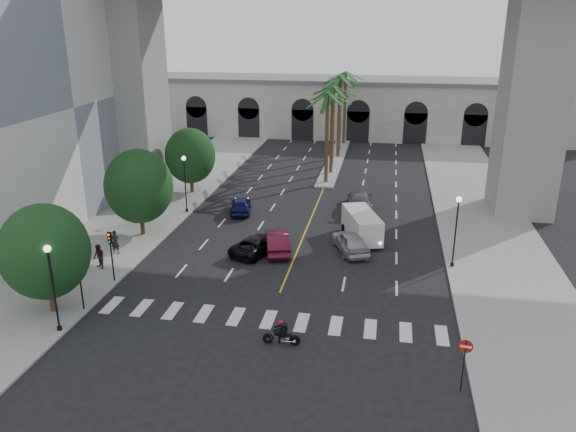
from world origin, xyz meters
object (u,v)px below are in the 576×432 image
object	(u,v)px
traffic_signal_near	(79,274)
car_b	(277,241)
pedestrian_a	(115,242)
traffic_signal_far	(111,248)
car_a	(350,242)
pedestrian_b	(99,257)
lamp_post_left_far	(185,179)
car_d	(360,200)
motorcycle_rider	(283,334)
cargo_van	(362,225)
do_not_enter_sign	(465,354)
lamp_post_left_near	(52,281)
lamp_post_right	(456,226)
car_c	(257,245)
car_e	(241,205)

from	to	relation	value
traffic_signal_near	car_b	xyz separation A→B (m)	(9.80, 11.22, -1.70)
traffic_signal_near	pedestrian_a	world-z (taller)	traffic_signal_near
traffic_signal_far	car_a	xyz separation A→B (m)	(15.30, 8.16, -1.70)
pedestrian_b	lamp_post_left_far	bearing A→B (deg)	119.16
lamp_post_left_far	car_d	xyz separation A→B (m)	(15.47, 4.28, -2.40)
motorcycle_rider	pedestrian_a	distance (m)	17.62
car_a	pedestrian_b	distance (m)	18.40
car_b	cargo_van	world-z (taller)	cargo_van
pedestrian_a	do_not_enter_sign	bearing A→B (deg)	-29.85
lamp_post_left_near	lamp_post_right	xyz separation A→B (m)	(22.80, 13.00, 0.00)
traffic_signal_near	car_a	size ratio (longest dim) A/B	0.77
motorcycle_rider	car_b	distance (m)	13.03
car_a	car_d	distance (m)	10.62
lamp_post_left_near	traffic_signal_near	bearing A→B (deg)	87.71
pedestrian_b	car_c	bearing A→B (deg)	63.26
car_d	pedestrian_a	size ratio (longest dim) A/B	3.12
traffic_signal_near	do_not_enter_sign	distance (m)	22.16
car_a	car_c	distance (m)	7.15
lamp_post_left_far	car_a	distance (m)	16.83
car_d	lamp_post_left_far	bearing A→B (deg)	11.47
lamp_post_left_near	do_not_enter_sign	bearing A→B (deg)	-3.75
car_a	cargo_van	xyz separation A→B (m)	(0.70, 2.55, 0.46)
lamp_post_right	traffic_signal_near	distance (m)	25.02
car_a	cargo_van	world-z (taller)	cargo_van
lamp_post_left_far	traffic_signal_far	world-z (taller)	lamp_post_left_far
lamp_post_left_near	car_a	bearing A→B (deg)	43.59
lamp_post_right	traffic_signal_far	distance (m)	23.62
traffic_signal_near	pedestrian_b	world-z (taller)	traffic_signal_near
lamp_post_right	pedestrian_a	size ratio (longest dim) A/B	2.96
traffic_signal_far	do_not_enter_sign	distance (m)	23.20
car_b	cargo_van	xyz separation A→B (m)	(6.21, 3.49, 0.47)
traffic_signal_far	car_d	distance (m)	24.32
motorcycle_rider	do_not_enter_sign	bearing A→B (deg)	-17.15
lamp_post_left_far	pedestrian_b	distance (m)	13.18
lamp_post_left_far	cargo_van	size ratio (longest dim) A/B	0.93
car_b	car_e	bearing A→B (deg)	-73.54
car_e	traffic_signal_far	bearing A→B (deg)	60.95
lamp_post_left_far	car_d	size ratio (longest dim) A/B	0.95
traffic_signal_near	car_c	world-z (taller)	traffic_signal_near
car_e	pedestrian_a	bearing A→B (deg)	46.81
cargo_van	car_b	bearing A→B (deg)	-169.79
car_d	cargo_van	world-z (taller)	cargo_van
pedestrian_a	lamp_post_right	bearing A→B (deg)	2.43
traffic_signal_near	car_a	world-z (taller)	traffic_signal_near
pedestrian_a	pedestrian_b	size ratio (longest dim) A/B	1.01
pedestrian_b	traffic_signal_far	bearing A→B (deg)	-3.56
motorcycle_rider	car_d	bearing A→B (deg)	81.29
pedestrian_a	motorcycle_rider	bearing A→B (deg)	-36.48
car_d	traffic_signal_near	bearing A→B (deg)	52.00
car_c	car_b	bearing A→B (deg)	-136.52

